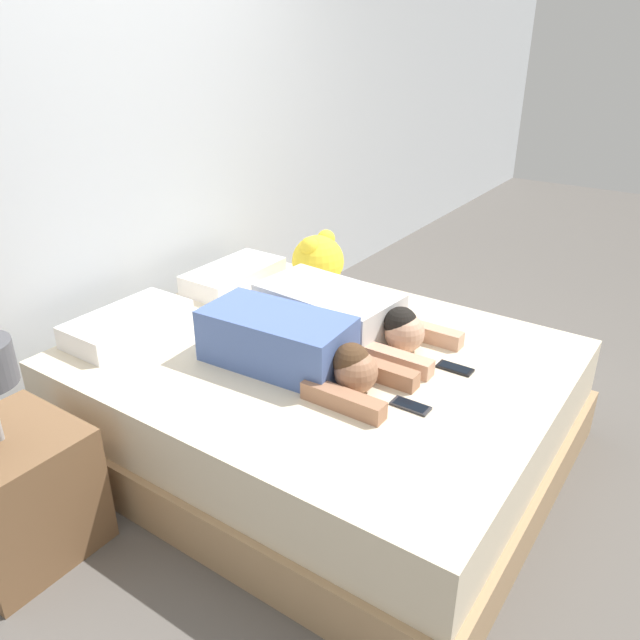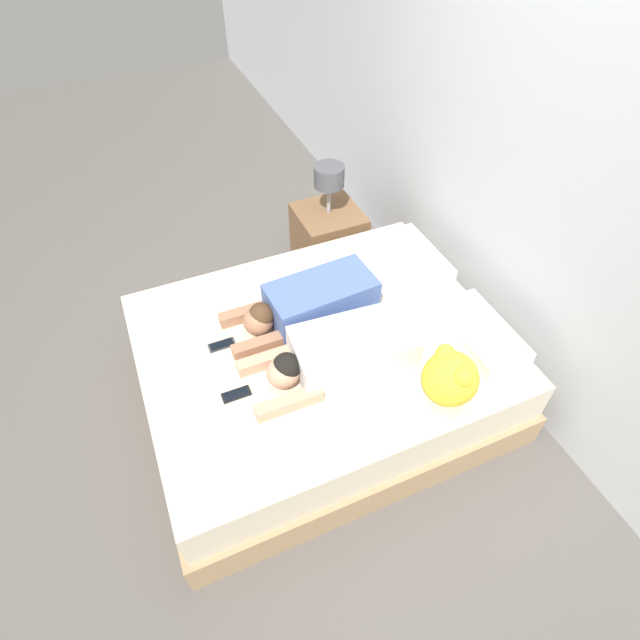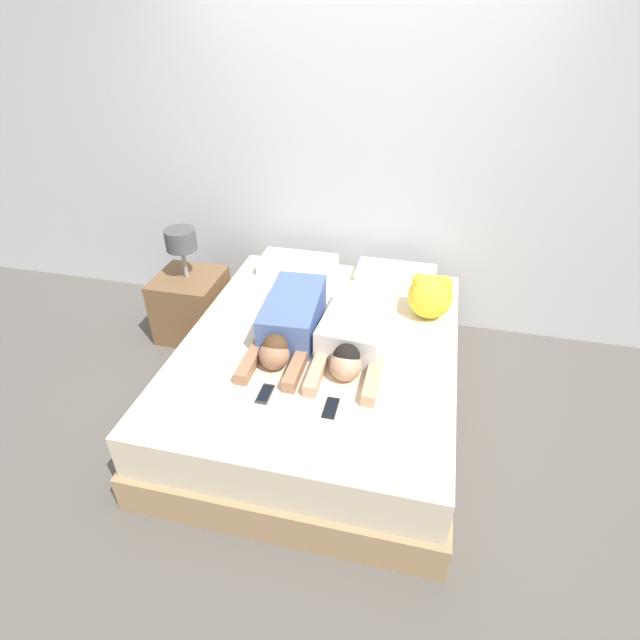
% 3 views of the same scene
% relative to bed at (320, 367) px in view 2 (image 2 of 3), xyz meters
% --- Properties ---
extents(ground_plane, '(12.00, 12.00, 0.00)m').
position_rel_bed_xyz_m(ground_plane, '(0.00, 0.00, -0.25)').
color(ground_plane, '#5B5651').
extents(wall_back, '(12.00, 0.06, 2.60)m').
position_rel_bed_xyz_m(wall_back, '(0.00, 1.17, 1.05)').
color(wall_back, silver).
rests_on(wall_back, ground_plane).
extents(bed, '(1.66, 2.03, 0.50)m').
position_rel_bed_xyz_m(bed, '(0.00, 0.00, 0.00)').
color(bed, tan).
rests_on(bed, ground_plane).
extents(pillow_head_left, '(0.55, 0.29, 0.10)m').
position_rel_bed_xyz_m(pillow_head_left, '(-0.36, 0.81, 0.31)').
color(pillow_head_left, white).
rests_on(pillow_head_left, bed).
extents(pillow_head_right, '(0.55, 0.29, 0.10)m').
position_rel_bed_xyz_m(pillow_head_right, '(0.36, 0.81, 0.31)').
color(pillow_head_right, white).
rests_on(pillow_head_right, bed).
extents(person_left, '(0.35, 0.89, 0.22)m').
position_rel_bed_xyz_m(person_left, '(-0.19, 0.01, 0.36)').
color(person_left, '#4C66A5').
rests_on(person_left, bed).
extents(person_right, '(0.40, 0.93, 0.20)m').
position_rel_bed_xyz_m(person_right, '(0.21, 0.01, 0.35)').
color(person_right, silver).
rests_on(person_right, bed).
extents(cell_phone_left, '(0.06, 0.15, 0.01)m').
position_rel_bed_xyz_m(cell_phone_left, '(-0.17, -0.52, 0.26)').
color(cell_phone_left, '#2D2D33').
rests_on(cell_phone_left, bed).
extents(cell_phone_right, '(0.06, 0.15, 0.01)m').
position_rel_bed_xyz_m(cell_phone_right, '(0.19, -0.55, 0.26)').
color(cell_phone_right, black).
rests_on(cell_phone_right, bed).
extents(plush_toy, '(0.28, 0.28, 0.29)m').
position_rel_bed_xyz_m(plush_toy, '(0.61, 0.43, 0.40)').
color(plush_toy, yellow).
rests_on(plush_toy, bed).
extents(nightstand, '(0.47, 0.47, 0.87)m').
position_rel_bed_xyz_m(nightstand, '(-1.14, 0.56, 0.03)').
color(nightstand, brown).
rests_on(nightstand, ground_plane).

